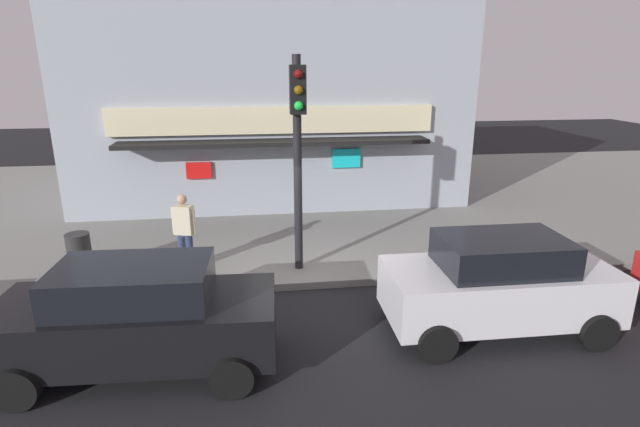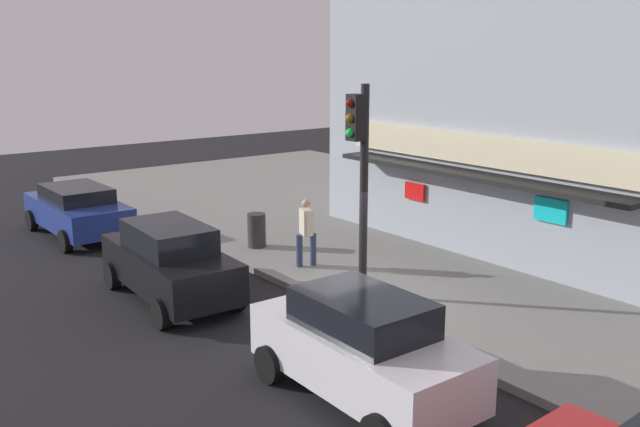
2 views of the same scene
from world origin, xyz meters
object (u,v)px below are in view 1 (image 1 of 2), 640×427
Objects in this scene: parked_car_white at (499,284)px; parked_car_black at (137,317)px; traffic_light at (298,137)px; trash_can at (80,254)px; pedestrian at (184,229)px.

parked_car_black is (-6.01, -0.37, -0.01)m from parked_car_white.
traffic_light is 4.92× the size of trash_can.
parked_car_white is at bearing 3.48° from parked_car_black.
trash_can is at bearing 158.49° from parked_car_white.
traffic_light reaches higher than parked_car_black.
traffic_light is 4.80m from parked_car_white.
pedestrian reaches higher than trash_can.
pedestrian is at bearing 0.88° from trash_can.
pedestrian is 6.55m from parked_car_white.
traffic_light is 1.08× the size of parked_car_black.
parked_car_white is 6.03m from parked_car_black.
traffic_light is at bearing 48.27° from parked_car_black.
traffic_light reaches higher than trash_can.
pedestrian is at bearing 151.02° from parked_car_white.
trash_can is at bearing 175.20° from traffic_light.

